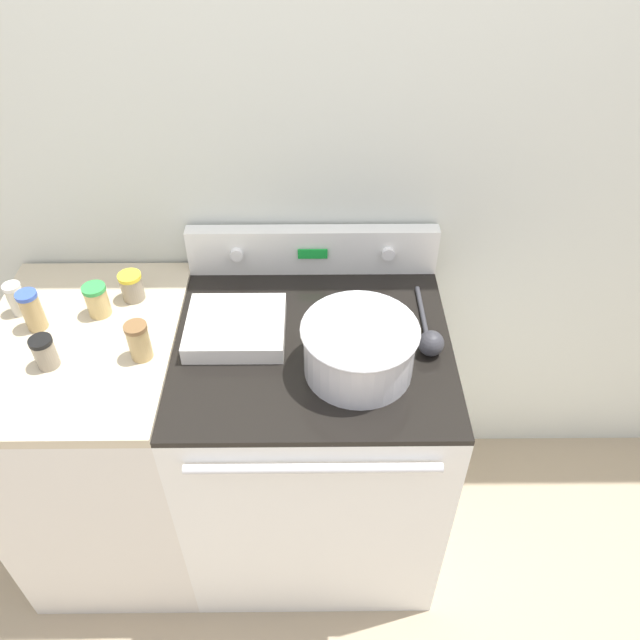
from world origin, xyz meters
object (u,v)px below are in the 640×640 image
(ladle, at_px, (430,340))
(spice_jar_brown_cap, at_px, (139,341))
(spice_jar_black_cap, at_px, (45,352))
(spice_jar_blue_cap, at_px, (32,310))
(casserole_dish, at_px, (236,327))
(spice_jar_white_cap, at_px, (16,299))
(spice_jar_green_cap, at_px, (97,300))
(spice_jar_yellow_cap, at_px, (132,286))
(mixing_bowl, at_px, (359,346))

(ladle, distance_m, spice_jar_brown_cap, 0.77)
(spice_jar_black_cap, distance_m, spice_jar_blue_cap, 0.17)
(casserole_dish, bearing_deg, spice_jar_white_cap, 172.23)
(casserole_dish, xyz_separation_m, spice_jar_green_cap, (-0.40, 0.08, 0.03))
(spice_jar_blue_cap, bearing_deg, spice_jar_black_cap, -62.43)
(casserole_dish, height_order, spice_jar_brown_cap, spice_jar_brown_cap)
(spice_jar_yellow_cap, bearing_deg, spice_jar_brown_cap, -73.20)
(spice_jar_green_cap, bearing_deg, spice_jar_black_cap, -111.83)
(mixing_bowl, relative_size, spice_jar_yellow_cap, 3.48)
(casserole_dish, distance_m, spice_jar_brown_cap, 0.26)
(mixing_bowl, bearing_deg, ladle, 21.50)
(casserole_dish, distance_m, spice_jar_black_cap, 0.50)
(spice_jar_brown_cap, bearing_deg, casserole_dish, 21.99)
(mixing_bowl, bearing_deg, spice_jar_black_cap, 179.21)
(spice_jar_brown_cap, height_order, spice_jar_blue_cap, spice_jar_blue_cap)
(casserole_dish, distance_m, spice_jar_yellow_cap, 0.35)
(spice_jar_black_cap, bearing_deg, spice_jar_green_cap, 68.17)
(spice_jar_brown_cap, relative_size, spice_jar_white_cap, 1.11)
(spice_jar_black_cap, xyz_separation_m, spice_jar_blue_cap, (-0.08, 0.15, 0.01))
(spice_jar_green_cap, relative_size, spice_jar_black_cap, 1.06)
(spice_jar_green_cap, distance_m, spice_jar_white_cap, 0.23)
(spice_jar_green_cap, bearing_deg, spice_jar_white_cap, 178.38)
(spice_jar_blue_cap, xyz_separation_m, spice_jar_white_cap, (-0.07, 0.06, -0.01))
(casserole_dish, xyz_separation_m, spice_jar_brown_cap, (-0.24, -0.10, 0.04))
(spice_jar_green_cap, bearing_deg, spice_jar_yellow_cap, 39.83)
(spice_jar_green_cap, bearing_deg, mixing_bowl, -16.60)
(ladle, relative_size, spice_jar_brown_cap, 2.77)
(casserole_dish, xyz_separation_m, spice_jar_white_cap, (-0.63, 0.09, 0.03))
(spice_jar_black_cap, bearing_deg, spice_jar_blue_cap, 117.57)
(spice_jar_yellow_cap, xyz_separation_m, spice_jar_white_cap, (-0.31, -0.06, 0.01))
(spice_jar_white_cap, bearing_deg, mixing_bowl, -13.14)
(casserole_dish, relative_size, spice_jar_blue_cap, 2.23)
(spice_jar_blue_cap, bearing_deg, casserole_dish, -2.27)
(spice_jar_brown_cap, bearing_deg, spice_jar_white_cap, 154.65)
(spice_jar_brown_cap, relative_size, spice_jar_yellow_cap, 1.28)
(ladle, bearing_deg, spice_jar_blue_cap, 175.66)
(mixing_bowl, distance_m, casserole_dish, 0.36)
(mixing_bowl, height_order, spice_jar_blue_cap, mixing_bowl)
(spice_jar_black_cap, bearing_deg, spice_jar_white_cap, 124.67)
(spice_jar_black_cap, xyz_separation_m, spice_jar_white_cap, (-0.15, 0.21, 0.00))
(mixing_bowl, distance_m, spice_jar_yellow_cap, 0.71)
(casserole_dish, height_order, spice_jar_yellow_cap, spice_jar_yellow_cap)
(mixing_bowl, distance_m, spice_jar_brown_cap, 0.57)
(ladle, height_order, spice_jar_yellow_cap, spice_jar_yellow_cap)
(spice_jar_black_cap, bearing_deg, spice_jar_yellow_cap, 59.05)
(spice_jar_yellow_cap, relative_size, spice_jar_green_cap, 0.89)
(spice_jar_yellow_cap, height_order, spice_jar_black_cap, spice_jar_black_cap)
(spice_jar_green_cap, relative_size, spice_jar_blue_cap, 0.80)
(spice_jar_brown_cap, distance_m, spice_jar_yellow_cap, 0.26)
(ladle, bearing_deg, spice_jar_white_cap, 172.81)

